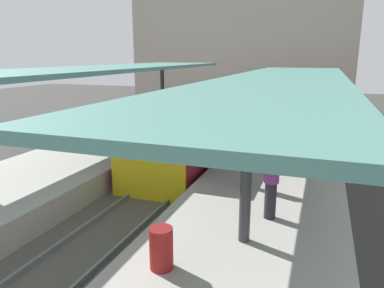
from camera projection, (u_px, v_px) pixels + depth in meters
name	position (u px, v px, depth m)	size (l,w,h in m)	color
ground_plane	(171.00, 187.00, 13.67)	(80.00, 80.00, 0.00)	#383835
platform_left	(86.00, 164.00, 14.81)	(4.40, 28.00, 1.00)	#ADA8A0
platform_right	(273.00, 186.00, 12.30)	(4.40, 28.00, 1.00)	#ADA8A0
track_ballast	(171.00, 184.00, 13.65)	(3.20, 28.00, 0.20)	#59544C
rail_near_side	(154.00, 178.00, 13.85)	(0.08, 28.00, 0.14)	slate
rail_far_side	(189.00, 182.00, 13.37)	(0.08, 28.00, 0.14)	slate
commuter_train	(199.00, 126.00, 16.30)	(2.78, 10.50, 3.10)	maroon
canopy_left	(100.00, 70.00, 15.20)	(4.18, 21.00, 3.35)	#333335
canopy_right	(284.00, 81.00, 12.75)	(4.18, 21.00, 3.09)	#333335
platform_bench	(258.00, 149.00, 13.40)	(1.40, 0.41, 0.86)	black
platform_sign	(283.00, 113.00, 14.12)	(0.90, 0.08, 2.21)	#262628
litter_bin	(161.00, 248.00, 6.62)	(0.44, 0.44, 0.80)	maroon
passenger_near_bench	(271.00, 182.00, 8.56)	(0.36, 0.36, 1.74)	#232328
passenger_mid_platform	(246.00, 158.00, 10.70)	(0.36, 0.36, 1.69)	#7A337A
passenger_far_end	(104.00, 120.00, 16.77)	(0.36, 0.36, 1.76)	navy
station_building_backdrop	(243.00, 47.00, 31.19)	(18.00, 6.00, 11.00)	#A89E8E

